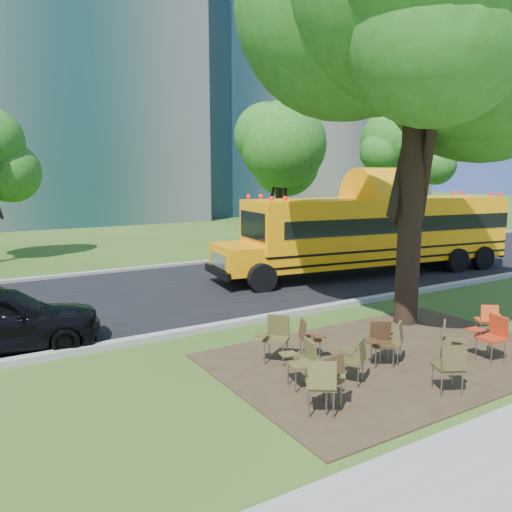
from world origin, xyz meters
TOP-DOWN VIEW (x-y plane):
  - ground at (0.00, 0.00)m, footprint 160.00×160.00m
  - dirt_patch at (1.00, -0.50)m, footprint 7.00×4.50m
  - asphalt_road at (0.00, 7.00)m, footprint 80.00×8.00m
  - kerb_near at (0.00, 3.00)m, footprint 80.00×0.25m
  - kerb_far at (0.00, 11.10)m, footprint 80.00×0.25m
  - building_right at (24.00, 38.00)m, footprint 30.00×16.00m
  - bg_tree_3 at (8.00, 14.00)m, footprint 5.60×5.60m
  - bg_tree_4 at (16.00, 13.00)m, footprint 5.00×5.00m
  - main_tree at (3.03, 1.00)m, footprint 7.20×7.20m
  - school_bus at (6.99, 6.01)m, footprint 11.60×3.92m
  - chair_0 at (-1.54, -1.59)m, footprint 0.63×0.65m
  - chair_1 at (-1.73, -1.70)m, footprint 0.78×0.62m
  - chair_2 at (-0.52, -1.07)m, footprint 0.55×0.69m
  - chair_3 at (0.49, -0.68)m, footprint 0.72×0.57m
  - chair_4 at (0.55, -2.22)m, footprint 0.74×0.59m
  - chair_5 at (1.78, -1.22)m, footprint 0.54×0.68m
  - chair_6 at (2.53, -1.64)m, footprint 0.55×0.65m
  - chair_7 at (3.66, -0.79)m, footprint 0.70×0.55m
  - chair_8 at (-1.39, -0.74)m, footprint 0.51×0.64m
  - chair_9 at (-1.14, 0.51)m, footprint 0.80×0.63m
  - chair_10 at (-0.46, 0.35)m, footprint 0.49×0.63m
  - chair_11 at (0.79, -0.73)m, footprint 0.56×0.70m

SIDE VIEW (x-z plane):
  - ground at x=0.00m, z-range 0.00..0.00m
  - dirt_patch at x=1.00m, z-range 0.00..0.03m
  - asphalt_road at x=0.00m, z-range 0.00..0.04m
  - kerb_near at x=0.00m, z-range 0.00..0.14m
  - kerb_far at x=0.00m, z-range 0.00..0.14m
  - chair_10 at x=-0.46m, z-range 0.09..0.88m
  - chair_5 at x=1.78m, z-range 0.09..0.90m
  - chair_7 at x=3.66m, z-range 0.10..0.91m
  - chair_2 at x=-0.52m, z-range 0.10..0.92m
  - chair_11 at x=0.79m, z-range 0.10..0.94m
  - chair_3 at x=0.49m, z-range 0.10..0.95m
  - chair_8 at x=-1.39m, z-range 0.10..0.97m
  - chair_4 at x=0.55m, z-range 0.11..1.01m
  - chair_1 at x=-1.73m, z-range 0.11..1.03m
  - chair_0 at x=-1.54m, z-range 0.11..1.03m
  - chair_6 at x=2.53m, z-range 0.11..1.04m
  - chair_9 at x=-1.14m, z-range 0.11..1.04m
  - school_bus at x=6.99m, z-range 0.22..3.00m
  - bg_tree_4 at x=16.00m, z-range 0.92..7.77m
  - bg_tree_3 at x=8.00m, z-range 1.11..8.95m
  - main_tree at x=3.03m, z-range 1.17..10.75m
  - building_right at x=24.00m, z-range 0.00..25.00m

